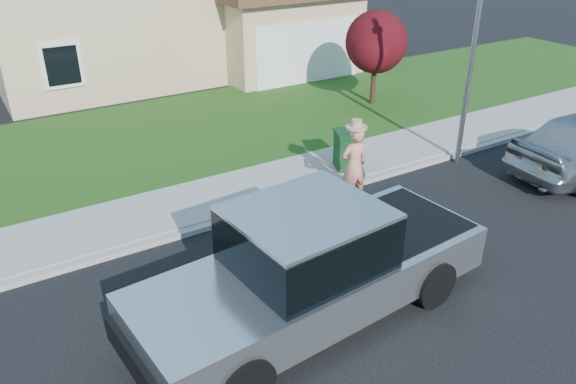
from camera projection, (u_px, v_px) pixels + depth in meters
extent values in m
plane|color=black|center=(339.00, 275.00, 10.65)|extent=(80.00, 80.00, 0.00)
cube|color=gray|center=(301.00, 199.00, 13.29)|extent=(40.00, 0.20, 0.12)
cube|color=gray|center=(278.00, 181.00, 14.12)|extent=(40.00, 2.00, 0.15)
cube|color=#1C4012|center=(205.00, 128.00, 17.55)|extent=(40.00, 7.00, 0.10)
cube|color=tan|center=(269.00, 30.00, 23.57)|extent=(5.50, 6.00, 3.20)
cube|color=white|center=(308.00, 52.00, 21.44)|extent=(4.60, 0.12, 2.30)
cube|color=black|center=(62.00, 65.00, 18.35)|extent=(1.30, 0.10, 1.50)
cylinder|color=black|center=(244.00, 383.00, 7.69)|extent=(0.89, 0.40, 0.87)
cylinder|color=black|center=(179.00, 308.00, 9.12)|extent=(0.89, 0.40, 0.87)
cylinder|color=black|center=(432.00, 283.00, 9.71)|extent=(0.89, 0.40, 0.87)
cylinder|color=black|center=(355.00, 235.00, 11.15)|extent=(0.89, 0.40, 0.87)
cube|color=#B8BCC0|center=(314.00, 278.00, 9.32)|extent=(6.34, 2.67, 0.78)
cube|color=black|center=(307.00, 239.00, 8.86)|extent=(2.44, 2.20, 0.92)
cube|color=#B8BCC0|center=(307.00, 213.00, 8.64)|extent=(2.44, 2.20, 0.09)
cube|color=black|center=(402.00, 222.00, 10.23)|extent=(2.10, 2.00, 0.07)
cube|color=black|center=(137.00, 366.00, 7.74)|extent=(0.30, 2.06, 0.43)
cube|color=black|center=(437.00, 231.00, 11.05)|extent=(0.30, 2.06, 0.27)
cube|color=black|center=(222.00, 231.00, 9.29)|extent=(0.15, 0.25, 0.20)
imported|color=tan|center=(354.00, 165.00, 12.94)|extent=(0.71, 0.50, 1.84)
cylinder|color=tan|center=(356.00, 127.00, 12.51)|extent=(0.49, 0.49, 0.05)
cylinder|color=tan|center=(357.00, 124.00, 12.48)|extent=(0.25, 0.25, 0.17)
cylinder|color=black|center=(373.00, 83.00, 19.29)|extent=(0.18, 0.18, 1.44)
sphere|color=#430E13|center=(376.00, 42.00, 18.66)|extent=(2.07, 2.07, 2.07)
sphere|color=#430E13|center=(381.00, 47.00, 19.20)|extent=(1.53, 1.53, 1.53)
sphere|color=#430E13|center=(373.00, 50.00, 18.37)|extent=(1.44, 1.44, 1.44)
cube|color=#0E3516|center=(347.00, 151.00, 14.48)|extent=(0.75, 0.81, 0.93)
cube|color=#0E3516|center=(348.00, 133.00, 14.25)|extent=(0.83, 0.88, 0.07)
cylinder|color=slate|center=(472.00, 61.00, 14.06)|extent=(0.13, 0.13, 5.59)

